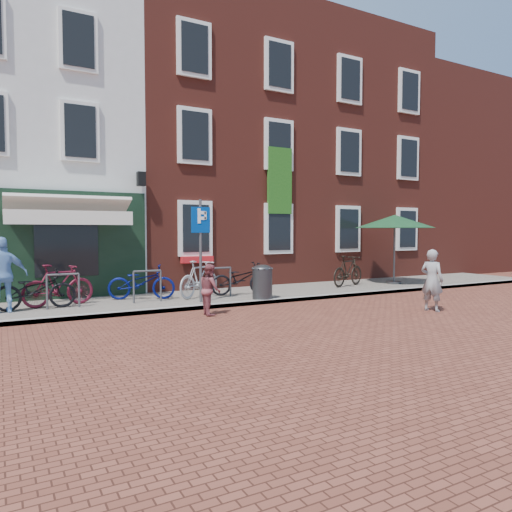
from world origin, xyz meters
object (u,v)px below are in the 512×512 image
woman (432,280)px  bicycle_5 (348,271)px  bicycle_2 (142,282)px  cafe_person (3,275)px  bicycle_4 (240,279)px  bicycle_3 (199,279)px  bicycle_1 (59,285)px  bicycle_0 (35,290)px  parasol (395,219)px  boy (210,289)px  parking_sign (201,235)px  litter_bin (262,280)px

woman → bicycle_5: bearing=-29.6°
bicycle_2 → bicycle_5: bearing=-71.2°
cafe_person → bicycle_4: (5.95, 0.11, -0.38)m
bicycle_2 → bicycle_3: 1.54m
bicycle_1 → bicycle_0: bearing=104.5°
parasol → woman: 5.30m
woman → bicycle_3: size_ratio=0.87×
bicycle_1 → bicycle_5: bearing=-103.6°
parasol → bicycle_4: 6.22m
bicycle_2 → bicycle_5: size_ratio=1.03×
boy → bicycle_1: (-2.97, 2.34, 0.02)m
parking_sign → litter_bin: bearing=-9.1°
cafe_person → bicycle_0: (0.65, 0.13, -0.38)m
litter_bin → bicycle_5: size_ratio=0.58×
cafe_person → bicycle_0: 0.76m
bicycle_1 → bicycle_3: same height
bicycle_0 → bicycle_3: (4.09, 0.07, 0.05)m
bicycle_3 → boy: bearing=132.9°
bicycle_0 → bicycle_5: 9.36m
parasol → bicycle_3: parasol is taller
woman → bicycle_1: bearing=44.3°
parking_sign → bicycle_3: bearing=70.7°
parking_sign → woman: bearing=-36.8°
boy → cafe_person: 4.58m
parking_sign → bicycle_1: bearing=162.3°
woman → bicycle_3: bearing=28.9°
bicycle_3 → woman: bearing=-166.4°
bicycle_3 → bicycle_2: bearing=44.8°
bicycle_4 → litter_bin: bearing=-164.6°
litter_bin → bicycle_4: (-0.14, 1.02, -0.05)m
parasol → bicycle_1: 10.87m
bicycle_0 → bicycle_3: bicycle_3 is taller
cafe_person → bicycle_2: 3.30m
parasol → bicycle_2: bearing=176.9°
bicycle_4 → bicycle_2: bearing=87.7°
cafe_person → bicycle_1: cafe_person is taller
litter_bin → parking_sign: 2.06m
boy → bicycle_2: boy is taller
bicycle_1 → bicycle_3: 3.57m
woman → bicycle_4: woman is taller
bicycle_1 → bicycle_2: size_ratio=0.97×
bicycle_0 → bicycle_3: bearing=-89.9°
litter_bin → bicycle_5: (3.91, 1.17, 0.00)m
bicycle_0 → litter_bin: bearing=-101.6°
bicycle_3 → bicycle_4: size_ratio=0.97×
bicycle_4 → bicycle_1: bearing=93.8°
litter_bin → bicycle_4: litter_bin is taller
parasol → bicycle_2: size_ratio=1.53×
bicycle_3 → litter_bin: bearing=-160.6°
litter_bin → bicycle_3: (-1.36, 1.11, 0.00)m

